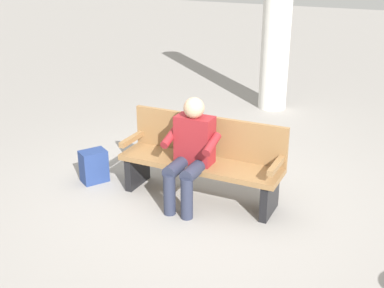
% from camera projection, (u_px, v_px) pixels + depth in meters
% --- Properties ---
extents(ground_plane, '(40.00, 40.00, 0.00)m').
position_uv_depth(ground_plane, '(200.00, 198.00, 5.47)').
color(ground_plane, gray).
extents(bench_near, '(1.81, 0.53, 0.90)m').
position_uv_depth(bench_near, '(203.00, 158.00, 5.36)').
color(bench_near, olive).
rests_on(bench_near, ground).
extents(person_seated, '(0.58, 0.58, 1.18)m').
position_uv_depth(person_seated, '(190.00, 151.00, 5.11)').
color(person_seated, maroon).
rests_on(person_seated, ground).
extents(backpack, '(0.35, 0.37, 0.39)m').
position_uv_depth(backpack, '(94.00, 166.00, 5.80)').
color(backpack, navy).
rests_on(backpack, ground).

